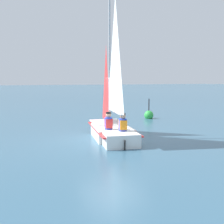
{
  "coord_description": "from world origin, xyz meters",
  "views": [
    {
      "loc": [
        4.99,
        10.21,
        2.38
      ],
      "look_at": [
        0.0,
        0.0,
        1.09
      ],
      "focal_mm": 45.0,
      "sensor_mm": 36.0,
      "label": 1
    }
  ],
  "objects": [
    {
      "name": "sailor_crew",
      "position": [
        0.09,
        1.09,
        0.63
      ],
      "size": [
        0.36,
        0.39,
        1.16
      ],
      "rotation": [
        0.0,
        0.0,
        4.47
      ],
      "color": "black",
      "rests_on": "ground_plane"
    },
    {
      "name": "sailor_helm",
      "position": [
        0.41,
        0.52,
        0.63
      ],
      "size": [
        0.36,
        0.39,
        1.16
      ],
      "rotation": [
        0.0,
        0.0,
        4.47
      ],
      "color": "black",
      "rests_on": "ground_plane"
    },
    {
      "name": "sailboat_main",
      "position": [
        0.01,
        0.04,
        0.8
      ],
      "size": [
        2.32,
        4.11,
        5.65
      ],
      "rotation": [
        0.0,
        0.0,
        4.47
      ],
      "color": "white",
      "rests_on": "ground_plane"
    },
    {
      "name": "ground_plane",
      "position": [
        0.0,
        0.0,
        0.0
      ],
      "size": [
        260.0,
        260.0,
        0.0
      ],
      "primitive_type": "plane",
      "color": "#38607A"
    },
    {
      "name": "buoy_marker",
      "position": [
        -4.73,
        -4.43,
        0.21
      ],
      "size": [
        0.58,
        0.58,
        1.32
      ],
      "color": "green",
      "rests_on": "ground_plane"
    }
  ]
}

